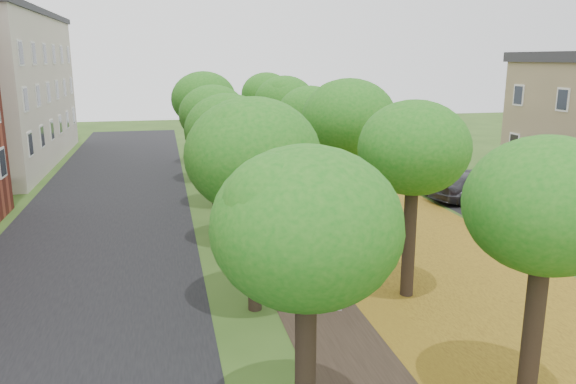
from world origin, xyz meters
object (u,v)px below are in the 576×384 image
bench (330,284)px  car_silver (576,226)px  car_white (466,185)px  car_red (510,202)px  car_grey (474,187)px

bench → car_silver: (11.26, 3.19, 0.17)m
car_silver → car_white: car_silver is taller
car_red → car_grey: size_ratio=0.83×
car_silver → car_grey: 6.99m
bench → car_white: bearing=-29.2°
car_red → car_white: bearing=-12.9°
bench → car_silver: bearing=-58.8°
car_red → car_white: 3.93m
car_red → car_grey: car_grey is taller
car_silver → car_grey: size_ratio=0.76×
bench → car_silver: 11.70m
car_silver → car_white: size_ratio=0.83×
car_grey → car_silver: bearing=170.8°
car_red → car_white: size_ratio=0.91×
bench → car_grey: car_grey is taller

